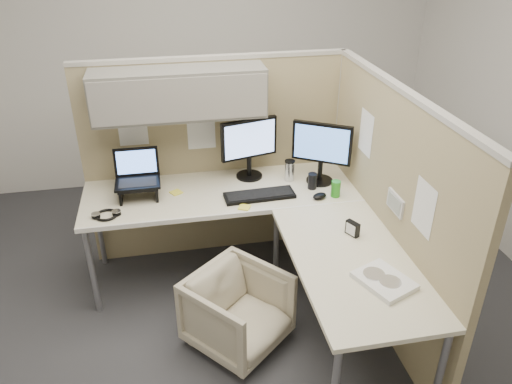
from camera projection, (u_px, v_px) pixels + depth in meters
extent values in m
plane|color=#2D2D31|center=(249.00, 314.00, 3.56)|extent=(4.50, 4.50, 0.00)
cube|color=tan|center=(215.00, 161.00, 3.94)|extent=(2.00, 0.05, 1.60)
cube|color=#A8A399|center=(211.00, 57.00, 3.55)|extent=(2.00, 0.06, 0.03)
cube|color=slate|center=(179.00, 92.00, 3.47)|extent=(1.20, 0.34, 0.34)
cube|color=gray|center=(180.00, 100.00, 3.32)|extent=(1.18, 0.01, 0.30)
plane|color=white|center=(132.00, 126.00, 3.64)|extent=(0.26, 0.00, 0.26)
plane|color=white|center=(201.00, 130.00, 3.76)|extent=(0.26, 0.00, 0.26)
cube|color=tan|center=(387.00, 213.00, 3.24)|extent=(0.05, 2.00, 1.60)
cube|color=#A8A399|center=(405.00, 91.00, 2.85)|extent=(0.06, 2.00, 0.03)
cube|color=#A8A399|center=(336.00, 151.00, 4.10)|extent=(0.06, 0.06, 1.60)
cube|color=silver|center=(396.00, 203.00, 3.03)|extent=(0.02, 0.20, 0.12)
cube|color=gray|center=(394.00, 203.00, 3.03)|extent=(0.00, 0.16, 0.09)
plane|color=white|center=(366.00, 133.00, 3.39)|extent=(0.00, 0.26, 0.26)
plane|color=white|center=(424.00, 208.00, 2.71)|extent=(0.00, 0.26, 0.26)
cube|color=beige|center=(222.00, 192.00, 3.66)|extent=(2.00, 0.68, 0.03)
cube|color=beige|center=(352.00, 261.00, 2.92)|extent=(0.68, 1.30, 0.03)
cube|color=white|center=(228.00, 216.00, 3.37)|extent=(2.00, 0.02, 0.03)
cylinder|color=gray|center=(92.00, 271.00, 3.43)|extent=(0.04, 0.04, 0.70)
cylinder|color=gray|center=(99.00, 226.00, 3.93)|extent=(0.04, 0.04, 0.70)
cylinder|color=gray|center=(439.00, 378.00, 2.63)|extent=(0.04, 0.04, 0.70)
cylinder|color=gray|center=(276.00, 250.00, 3.65)|extent=(0.04, 0.04, 0.70)
imported|color=beige|center=(238.00, 308.00, 3.20)|extent=(0.76, 0.75, 0.57)
cylinder|color=black|center=(249.00, 176.00, 3.85)|extent=(0.20, 0.20, 0.02)
cylinder|color=black|center=(249.00, 166.00, 3.81)|extent=(0.04, 0.04, 0.15)
cube|color=black|center=(249.00, 139.00, 3.70)|extent=(0.44, 0.14, 0.30)
cube|color=#91B2FA|center=(250.00, 140.00, 3.69)|extent=(0.39, 0.10, 0.26)
cylinder|color=black|center=(319.00, 180.00, 3.78)|extent=(0.20, 0.20, 0.02)
cylinder|color=black|center=(320.00, 171.00, 3.74)|extent=(0.04, 0.04, 0.15)
cube|color=black|center=(322.00, 143.00, 3.63)|extent=(0.39, 0.26, 0.30)
cube|color=#548AE5|center=(321.00, 144.00, 3.62)|extent=(0.34, 0.21, 0.26)
cube|color=black|center=(138.00, 185.00, 3.51)|extent=(0.28, 0.22, 0.01)
cube|color=black|center=(121.00, 192.00, 3.51)|extent=(0.02, 0.20, 0.11)
cube|color=black|center=(157.00, 189.00, 3.56)|extent=(0.02, 0.20, 0.11)
cube|color=black|center=(138.00, 183.00, 3.51)|extent=(0.31, 0.22, 0.02)
cube|color=black|center=(136.00, 161.00, 3.57)|extent=(0.31, 0.05, 0.20)
cube|color=#598CF2|center=(136.00, 162.00, 3.56)|extent=(0.28, 0.04, 0.16)
cube|color=black|center=(260.00, 195.00, 3.57)|extent=(0.51, 0.19, 0.02)
ellipsoid|color=black|center=(320.00, 196.00, 3.54)|extent=(0.13, 0.11, 0.04)
cylinder|color=silver|center=(290.00, 171.00, 3.77)|extent=(0.07, 0.07, 0.15)
cylinder|color=black|center=(290.00, 161.00, 3.73)|extent=(0.08, 0.08, 0.01)
cylinder|color=#268C1E|center=(336.00, 189.00, 3.55)|extent=(0.07, 0.07, 0.12)
cylinder|color=black|center=(312.00, 181.00, 3.66)|extent=(0.07, 0.07, 0.12)
cube|color=yellow|center=(244.00, 207.00, 3.43)|extent=(0.10, 0.10, 0.01)
cube|color=yellow|center=(176.00, 192.00, 3.62)|extent=(0.10, 0.10, 0.01)
torus|color=black|center=(106.00, 215.00, 3.33)|extent=(0.16, 0.16, 0.02)
cylinder|color=black|center=(96.00, 216.00, 3.31)|extent=(0.06, 0.06, 0.03)
cylinder|color=black|center=(117.00, 213.00, 3.34)|extent=(0.06, 0.06, 0.03)
cube|color=white|center=(384.00, 281.00, 2.72)|extent=(0.33, 0.37, 0.03)
cylinder|color=silver|center=(390.00, 281.00, 2.69)|extent=(0.12, 0.12, 0.00)
cylinder|color=silver|center=(374.00, 273.00, 2.74)|extent=(0.12, 0.12, 0.00)
cube|color=black|center=(353.00, 228.00, 3.12)|extent=(0.07, 0.10, 0.09)
cube|color=white|center=(351.00, 229.00, 3.11)|extent=(0.04, 0.07, 0.07)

